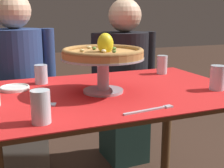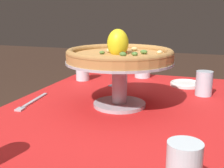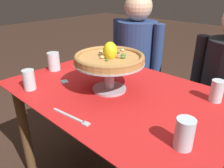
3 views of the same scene
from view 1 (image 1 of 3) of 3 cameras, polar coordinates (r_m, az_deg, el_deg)
dining_table at (r=1.41m, az=-0.28°, el=-5.83°), size 1.21×0.80×0.73m
pizza_stand at (r=1.32m, az=-1.74°, el=2.97°), size 0.37×0.37×0.16m
pizza at (r=1.31m, az=-1.73°, el=6.19°), size 0.36×0.36×0.11m
water_glass_back_right at (r=1.77m, az=9.64°, el=3.46°), size 0.06×0.06×0.11m
water_glass_front_right at (r=1.46m, az=19.65°, el=0.85°), size 0.07×0.07×0.12m
water_glass_front_left at (r=0.99m, az=-13.57°, el=-4.72°), size 0.06×0.06×0.11m
water_glass_back_left at (r=1.54m, az=-13.53°, el=1.66°), size 0.07×0.07×0.10m
side_plate at (r=1.46m, az=-18.30°, el=-0.72°), size 0.14×0.14×0.02m
dinner_fork at (r=1.11m, az=7.62°, el=-4.90°), size 0.21×0.04×0.01m
sugar_packet at (r=1.18m, az=-12.00°, el=-3.89°), size 0.06×0.05×0.00m
diner_left at (r=1.96m, az=-17.53°, el=-2.04°), size 0.48×0.33×1.21m
diner_right at (r=2.15m, az=2.37°, el=-0.19°), size 0.50×0.35×1.18m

